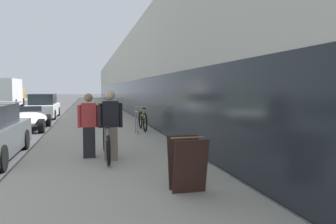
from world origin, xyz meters
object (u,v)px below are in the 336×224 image
Objects in this scene: bike_rack_hoop at (136,120)px; cruiser_bike_nearest at (143,121)px; parked_sedan_far at (43,107)px; moving_truck at (7,93)px; sandwich_board_sign at (187,164)px; person_bystander at (89,125)px; person_rider at (111,125)px; vintage_roadster_curbside at (25,120)px; tandem_bicycle at (106,143)px.

bike_rack_hoop is 1.04m from cruiser_bike_nearest.
parked_sedan_far is 0.75× the size of moving_truck.
sandwich_board_sign is 31.37m from moving_truck.
bike_rack_hoop is (1.73, 3.94, -0.28)m from person_bystander.
sandwich_board_sign reaches higher than bike_rack_hoop.
cruiser_bike_nearest is at bearing 67.56° from bike_rack_hoop.
person_rider reaches higher than vintage_roadster_curbside.
vintage_roadster_curbside reaches higher than bike_rack_hoop.
sandwich_board_sign reaches higher than vintage_roadster_curbside.
cruiser_bike_nearest is 5.43m from vintage_roadster_curbside.
person_bystander is at bearing -113.51° from cruiser_bike_nearest.
person_bystander reaches higher than bike_rack_hoop.
bike_rack_hoop is 5.61m from vintage_roadster_curbside.
person_bystander reaches higher than tandem_bicycle.
tandem_bicycle is 5.30m from cruiser_bike_nearest.
person_rider is 0.39× the size of vintage_roadster_curbside.
cruiser_bike_nearest is 0.44× the size of vintage_roadster_curbside.
person_bystander reaches higher than vintage_roadster_curbside.
cruiser_bike_nearest is (1.72, 5.01, 0.03)m from tandem_bicycle.
person_rider is 14.46m from parked_sedan_far.
parked_sedan_far reaches higher than bike_rack_hoop.
vintage_roadster_curbside is at bearing 153.04° from cruiser_bike_nearest.
parked_sedan_far is (-4.49, 9.72, 0.02)m from bike_rack_hoop.
parked_sedan_far is (-3.25, 14.09, -0.29)m from person_rider.
person_bystander reaches higher than cruiser_bike_nearest.
moving_truck is at bearing 114.26° from cruiser_bike_nearest.
sandwich_board_sign reaches higher than tandem_bicycle.
bike_rack_hoop is 0.46× the size of cruiser_bike_nearest.
tandem_bicycle is at bearing -16.86° from person_bystander.
sandwich_board_sign is (-0.18, -7.01, -0.06)m from bike_rack_hoop.
person_bystander is 4.31m from bike_rack_hoop.
person_rider is 0.34× the size of parked_sedan_far.
person_rider is at bearing -67.59° from vintage_roadster_curbside.
parked_sedan_far is at bearing 90.36° from vintage_roadster_curbside.
parked_sedan_far is at bearing 104.44° from sandwich_board_sign.
person_rider is 4.55m from bike_rack_hoop.
parked_sedan_far is at bearing -69.18° from moving_truck.
sandwich_board_sign is 0.14× the size of moving_truck.
cruiser_bike_nearest is 0.39× the size of parked_sedan_far.
vintage_roadster_curbside is at bearing 112.41° from person_rider.
sandwich_board_sign is at bearing -75.56° from parked_sedan_far.
moving_truck reaches higher than sandwich_board_sign.
person_bystander is 0.37× the size of vintage_roadster_curbside.
bike_rack_hoop is 24.84m from moving_truck.
vintage_roadster_curbside is at bearing 112.26° from sandwich_board_sign.
sandwich_board_sign is at bearing -67.74° from vintage_roadster_curbside.
person_bystander is 27.98m from moving_truck.
bike_rack_hoop is at bearing -37.50° from vintage_roadster_curbside.
cruiser_bike_nearest reaches higher than tandem_bicycle.
tandem_bicycle reaches higher than bike_rack_hoop.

